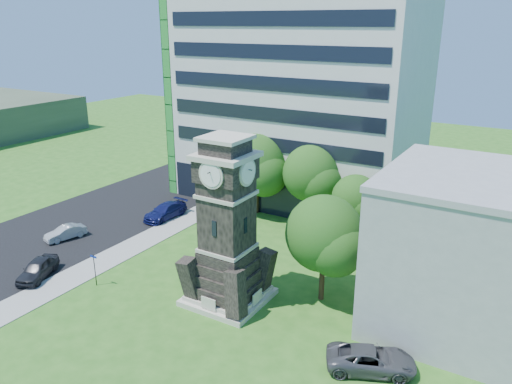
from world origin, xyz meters
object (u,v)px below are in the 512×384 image
Objects in this scene: street_sign at (95,266)px; car_street_north at (165,211)px; car_street_south at (38,269)px; clock_tower at (227,233)px; car_east_lot at (371,360)px; park_bench at (208,298)px; car_street_mid at (65,233)px.

car_street_north is at bearing 107.81° from street_sign.
street_sign is (4.95, 1.48, 0.88)m from car_street_south.
street_sign is (-9.91, -3.57, -3.65)m from clock_tower.
clock_tower is at bearing 18.49° from street_sign.
clock_tower is 2.80× the size of car_street_south.
car_street_south is 1.68× the size of street_sign.
clock_tower reaches higher than car_street_north.
car_street_south is 14.97m from car_street_north.
car_street_south is at bearing 72.09° from car_east_lot.
park_bench is at bearing -126.00° from clock_tower.
car_street_north is 1.00× the size of car_east_lot.
clock_tower reaches higher than street_sign.
car_east_lot is (11.51, -2.23, -4.56)m from clock_tower.
car_street_mid is 0.73× the size of car_street_north.
street_sign is (4.68, -13.49, 0.87)m from car_street_north.
clock_tower is 5.10m from park_bench.
clock_tower is 4.71× the size of street_sign.
clock_tower is at bearing 55.05° from car_east_lot.
car_street_south is at bearing 176.21° from park_bench.
street_sign reaches higher than car_east_lot.
car_street_mid is at bearing 152.02° from street_sign.
park_bench is (18.20, -2.35, -0.18)m from car_street_mid.
car_east_lot is (26.38, 2.82, -0.02)m from car_street_south.
clock_tower is 2.35× the size of car_east_lot.
car_street_mid is (-4.27, 6.11, -0.12)m from car_street_south.
car_street_mid is (-19.13, 1.06, -4.66)m from clock_tower.
car_east_lot is at bearing 2.27° from street_sign.
car_east_lot is at bearing -23.24° from park_bench.
car_east_lot is at bearing -22.06° from car_street_north.
street_sign reaches higher than car_street_south.
clock_tower reaches higher than car_street_mid.
car_street_mid is at bearing 100.62° from car_street_south.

